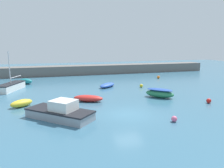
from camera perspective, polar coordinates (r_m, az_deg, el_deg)
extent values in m
cube|color=#38667F|center=(19.61, 4.40, -8.08)|extent=(120.00, 120.00, 0.20)
cube|color=#66605B|center=(46.09, -8.59, 3.64)|extent=(57.67, 3.50, 1.87)
ellipsoid|color=red|center=(23.81, -6.24, -3.73)|extent=(3.45, 2.56, 0.70)
ellipsoid|color=#2D56B7|center=(31.75, -1.25, -0.30)|extent=(3.38, 3.31, 0.59)
ellipsoid|color=teal|center=(37.02, -21.57, 0.68)|extent=(2.41, 2.24, 0.84)
ellipsoid|color=yellow|center=(23.43, -22.57, -4.65)|extent=(2.47, 2.19, 0.72)
ellipsoid|color=#287A4C|center=(26.07, 12.34, -2.50)|extent=(3.29, 3.39, 0.87)
ellipsoid|color=#23479E|center=(25.97, 12.38, -1.46)|extent=(2.96, 3.06, 0.24)
cube|color=white|center=(32.39, -24.88, -0.78)|extent=(3.32, 5.19, 0.87)
cube|color=black|center=(32.31, -24.95, 0.08)|extent=(3.39, 5.29, 0.12)
cylinder|color=silver|center=(32.05, -25.23, 3.83)|extent=(0.13, 0.13, 4.37)
cylinder|color=silver|center=(33.41, -23.87, 1.72)|extent=(1.14, 2.62, 0.10)
cube|color=gray|center=(18.76, -13.48, -7.81)|extent=(5.55, 5.51, 0.66)
cube|color=black|center=(18.65, -13.53, -6.68)|extent=(5.66, 5.62, 0.12)
cube|color=silver|center=(18.27, -12.57, -5.62)|extent=(2.53, 2.52, 0.96)
sphere|color=#EA668C|center=(18.23, 15.94, -8.76)|extent=(0.48, 0.48, 0.48)
sphere|color=yellow|center=(31.90, 7.66, -0.43)|extent=(0.48, 0.48, 0.48)
sphere|color=orange|center=(40.93, 12.02, 1.78)|extent=(0.52, 0.52, 0.52)
sphere|color=red|center=(25.15, 23.96, -4.04)|extent=(0.50, 0.50, 0.50)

